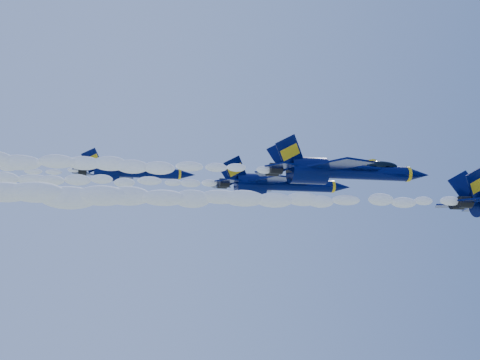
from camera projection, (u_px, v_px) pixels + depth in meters
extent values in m
cube|color=#020839|center=(479.00, 185.00, 64.80)|extent=(3.47, 1.10, 3.73)
cube|color=#020839|center=(466.00, 188.00, 66.94)|extent=(3.47, 1.10, 3.73)
cylinder|color=black|center=(465.00, 202.00, 64.62)|extent=(1.28, 1.17, 1.17)
cylinder|color=black|center=(457.00, 204.00, 65.95)|extent=(1.28, 1.17, 1.17)
ellipsoid|color=white|center=(197.00, 198.00, 58.89)|extent=(51.31, 2.37, 2.14)
cylinder|color=#020839|center=(366.00, 173.00, 70.79)|extent=(9.40, 1.57, 1.57)
ellipsoid|color=#020839|center=(308.00, 171.00, 69.19)|extent=(1.63, 2.82, 6.68)
cone|color=#020839|center=(418.00, 175.00, 72.26)|extent=(2.71, 1.57, 1.57)
cylinder|color=yellow|center=(407.00, 174.00, 71.95)|extent=(0.37, 1.63, 1.63)
ellipsoid|color=black|center=(381.00, 166.00, 71.33)|extent=(3.76, 1.22, 1.03)
cube|color=yellow|center=(381.00, 169.00, 71.29)|extent=(4.38, 1.04, 0.19)
cube|color=#020839|center=(340.00, 164.00, 65.65)|extent=(5.60, 6.63, 0.19)
cube|color=#020839|center=(311.00, 177.00, 73.65)|extent=(5.60, 6.63, 0.19)
cube|color=yellow|center=(354.00, 164.00, 66.02)|extent=(2.52, 5.23, 0.10)
cube|color=yellow|center=(323.00, 176.00, 74.02)|extent=(2.52, 5.23, 0.10)
cube|color=#020839|center=(290.00, 152.00, 67.82)|extent=(3.40, 1.07, 3.66)
cube|color=#020839|center=(283.00, 156.00, 69.92)|extent=(3.40, 1.07, 3.66)
cylinder|color=black|center=(276.00, 169.00, 67.64)|extent=(1.25, 1.15, 1.15)
cylinder|color=black|center=(272.00, 171.00, 68.94)|extent=(1.25, 1.15, 1.15)
cube|color=yellow|center=(338.00, 164.00, 70.15)|extent=(11.48, 0.37, 0.08)
ellipsoid|color=white|center=(4.00, 162.00, 61.90)|extent=(51.31, 2.33, 2.10)
cylinder|color=#020839|center=(298.00, 185.00, 80.97)|extent=(8.60, 1.43, 1.43)
ellipsoid|color=#020839|center=(251.00, 184.00, 79.51)|extent=(1.49, 2.58, 6.11)
cone|color=#020839|center=(341.00, 187.00, 82.32)|extent=(2.48, 1.43, 1.43)
cylinder|color=yellow|center=(332.00, 187.00, 82.04)|extent=(0.33, 1.49, 1.49)
ellipsoid|color=black|center=(311.00, 180.00, 81.47)|extent=(3.44, 1.12, 0.95)
cube|color=yellow|center=(311.00, 182.00, 81.43)|extent=(4.01, 0.96, 0.17)
cube|color=#020839|center=(274.00, 180.00, 76.27)|extent=(5.12, 6.07, 0.17)
cube|color=#020839|center=(256.00, 188.00, 83.59)|extent=(5.12, 6.07, 0.17)
cube|color=yellow|center=(285.00, 179.00, 76.60)|extent=(2.30, 4.79, 0.10)
cube|color=yellow|center=(266.00, 188.00, 83.93)|extent=(2.30, 4.79, 0.10)
cube|color=#020839|center=(235.00, 170.00, 78.25)|extent=(3.11, 0.98, 3.35)
cube|color=#020839|center=(231.00, 172.00, 80.18)|extent=(3.11, 0.98, 3.35)
cylinder|color=black|center=(224.00, 183.00, 78.09)|extent=(1.15, 1.05, 1.05)
cylinder|color=black|center=(222.00, 184.00, 79.28)|extent=(1.15, 1.05, 1.05)
cube|color=yellow|center=(276.00, 179.00, 80.39)|extent=(10.51, 0.33, 0.08)
cylinder|color=#020839|center=(149.00, 173.00, 85.81)|extent=(7.67, 1.28, 1.28)
ellipsoid|color=#020839|center=(107.00, 172.00, 84.50)|extent=(1.33, 2.30, 5.46)
cone|color=#020839|center=(187.00, 175.00, 87.01)|extent=(2.22, 1.28, 1.28)
cylinder|color=yellow|center=(179.00, 174.00, 86.76)|extent=(0.30, 1.33, 1.33)
ellipsoid|color=black|center=(160.00, 169.00, 86.26)|extent=(3.07, 1.00, 0.84)
cube|color=yellow|center=(160.00, 171.00, 86.22)|extent=(3.58, 0.85, 0.15)
cube|color=#020839|center=(121.00, 168.00, 81.61)|extent=(4.57, 5.42, 0.15)
cube|color=#020839|center=(117.00, 176.00, 88.15)|extent=(4.57, 5.42, 0.15)
cube|color=yellow|center=(131.00, 167.00, 81.91)|extent=(2.06, 4.27, 0.09)
cube|color=yellow|center=(126.00, 176.00, 88.45)|extent=(2.06, 4.27, 0.09)
cube|color=#020839|center=(92.00, 160.00, 83.38)|extent=(2.78, 0.88, 2.99)
cube|color=#020839|center=(92.00, 162.00, 85.10)|extent=(2.78, 0.88, 2.99)
cylinder|color=black|center=(82.00, 171.00, 83.24)|extent=(1.02, 0.94, 0.94)
cylinder|color=black|center=(82.00, 172.00, 84.30)|extent=(1.02, 0.94, 0.94)
cube|color=yellow|center=(129.00, 167.00, 85.29)|extent=(9.38, 0.30, 0.07)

